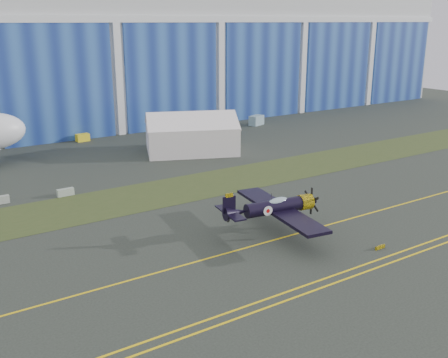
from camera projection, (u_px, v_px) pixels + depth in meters
ground at (106, 258)px, 46.61m from camera, size 260.00×260.00×0.00m
grass_median at (60, 212)px, 57.82m from camera, size 260.00×10.00×0.02m
taxiway_centreline at (129, 281)px, 42.61m from camera, size 200.00×0.20×0.02m
edge_line_near at (186, 337)px, 35.00m from camera, size 80.00×0.20×0.02m
edge_line_far at (179, 330)px, 35.80m from camera, size 80.00×0.20×0.02m
guard_board_right at (380, 247)px, 48.49m from camera, size 1.20×0.15×0.35m
warbird at (274, 207)px, 51.39m from camera, size 13.47×15.48×4.13m
tent at (191, 131)px, 83.84m from camera, size 17.12×15.05×6.61m
tug at (83, 138)px, 91.85m from camera, size 2.28×1.49×1.29m
gse_box at (256, 120)px, 106.01m from camera, size 3.64×2.76×1.94m
barrier_a at (0, 200)px, 60.44m from camera, size 2.02×0.68×0.90m
barrier_b at (66, 192)px, 63.15m from camera, size 2.02×0.67×0.90m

